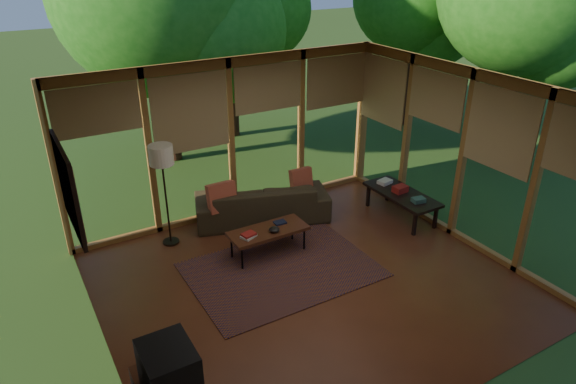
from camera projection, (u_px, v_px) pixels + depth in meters
floor at (310, 283)px, 7.20m from camera, size 5.50×5.50×0.00m
ceiling at (314, 94)px, 6.03m from camera, size 5.50×5.50×0.00m
wall_left at (91, 256)px, 5.36m from camera, size 0.04×5.00×2.70m
wall_front at (461, 302)px, 4.67m from camera, size 5.50×0.04×2.70m
window_wall_back at (231, 139)px, 8.56m from camera, size 5.50×0.12×2.70m
window_wall_right at (463, 157)px, 7.87m from camera, size 0.12×5.00×2.70m
exterior_lawn at (383, 88)px, 17.06m from camera, size 40.00×40.00×0.00m
rug at (282, 270)px, 7.48m from camera, size 2.63×1.86×0.01m
sofa at (262, 202)px, 8.75m from camera, size 2.40×1.54×0.65m
pillow_left at (222, 198)px, 8.24m from camera, size 0.47×0.25×0.49m
pillow_right at (301, 180)px, 8.94m from camera, size 0.39×0.21×0.41m
ct_book_lower at (249, 236)px, 7.49m from camera, size 0.26×0.23×0.03m
ct_book_upper at (249, 234)px, 7.48m from camera, size 0.23×0.19×0.03m
ct_book_side at (280, 222)px, 7.87m from camera, size 0.19×0.15×0.03m
ct_bowl at (274, 229)px, 7.63m from camera, size 0.16×0.16×0.07m
television at (169, 371)px, 4.58m from camera, size 0.45×0.55×0.50m
console_book_a at (419, 200)px, 8.44m from camera, size 0.23×0.18×0.07m
console_book_b at (400, 189)px, 8.78m from camera, size 0.25×0.19×0.11m
console_book_c at (385, 182)px, 9.10m from camera, size 0.27×0.22×0.07m
floor_lamp at (162, 161)px, 7.56m from camera, size 0.36×0.36×1.65m
coffee_table at (268, 232)px, 7.71m from camera, size 1.20×0.50×0.43m
side_console at (402, 195)px, 8.78m from camera, size 0.60×1.40×0.46m
wall_painting at (68, 188)px, 6.38m from camera, size 0.06×1.35×1.15m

